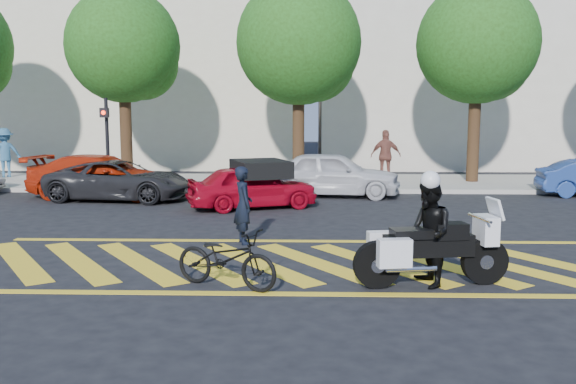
{
  "coord_description": "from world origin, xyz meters",
  "views": [
    {
      "loc": [
        0.27,
        -10.83,
        2.75
      ],
      "look_at": [
        -0.1,
        1.95,
        1.05
      ],
      "focal_mm": 38.0,
      "sensor_mm": 36.0,
      "label": 1
    }
  ],
  "objects_px": {
    "officer_bike": "(243,205)",
    "parked_mid_right": "(333,174)",
    "police_motorcycle": "(429,249)",
    "parked_left": "(102,177)",
    "red_convertible": "(252,186)",
    "bicycle": "(226,258)",
    "parked_mid_left": "(120,180)",
    "officer_moto": "(429,233)"
  },
  "relations": [
    {
      "from": "officer_bike",
      "to": "parked_mid_left",
      "type": "distance_m",
      "value": 7.61
    },
    {
      "from": "bicycle",
      "to": "parked_mid_right",
      "type": "height_order",
      "value": "parked_mid_right"
    },
    {
      "from": "officer_bike",
      "to": "bicycle",
      "type": "distance_m",
      "value": 3.24
    },
    {
      "from": "officer_bike",
      "to": "red_convertible",
      "type": "distance_m",
      "value": 4.68
    },
    {
      "from": "officer_bike",
      "to": "parked_mid_right",
      "type": "xyz_separation_m",
      "value": [
        2.17,
        7.18,
        -0.07
      ]
    },
    {
      "from": "bicycle",
      "to": "parked_mid_left",
      "type": "bearing_deg",
      "value": 50.6
    },
    {
      "from": "bicycle",
      "to": "officer_moto",
      "type": "bearing_deg",
      "value": -62.04
    },
    {
      "from": "bicycle",
      "to": "parked_mid_right",
      "type": "xyz_separation_m",
      "value": [
        2.12,
        10.41,
        0.27
      ]
    },
    {
      "from": "parked_mid_right",
      "to": "officer_bike",
      "type": "bearing_deg",
      "value": 169.93
    },
    {
      "from": "red_convertible",
      "to": "parked_left",
      "type": "xyz_separation_m",
      "value": [
        -4.96,
        1.95,
        0.06
      ]
    },
    {
      "from": "officer_bike",
      "to": "police_motorcycle",
      "type": "bearing_deg",
      "value": -153.37
    },
    {
      "from": "police_motorcycle",
      "to": "parked_mid_right",
      "type": "bearing_deg",
      "value": 86.87
    },
    {
      "from": "parked_left",
      "to": "red_convertible",
      "type": "bearing_deg",
      "value": -105.0
    },
    {
      "from": "police_motorcycle",
      "to": "parked_mid_right",
      "type": "distance_m",
      "value": 10.29
    },
    {
      "from": "parked_mid_left",
      "to": "police_motorcycle",
      "type": "bearing_deg",
      "value": -133.92
    },
    {
      "from": "police_motorcycle",
      "to": "parked_mid_left",
      "type": "relative_size",
      "value": 0.56
    },
    {
      "from": "police_motorcycle",
      "to": "parked_left",
      "type": "distance_m",
      "value": 12.82
    },
    {
      "from": "police_motorcycle",
      "to": "parked_left",
      "type": "height_order",
      "value": "parked_left"
    },
    {
      "from": "officer_bike",
      "to": "police_motorcycle",
      "type": "height_order",
      "value": "officer_bike"
    },
    {
      "from": "parked_mid_left",
      "to": "officer_bike",
      "type": "bearing_deg",
      "value": -137.87
    },
    {
      "from": "parked_mid_left",
      "to": "parked_mid_right",
      "type": "height_order",
      "value": "parked_mid_right"
    },
    {
      "from": "parked_mid_right",
      "to": "parked_left",
      "type": "bearing_deg",
      "value": 101.19
    },
    {
      "from": "red_convertible",
      "to": "parked_mid_left",
      "type": "bearing_deg",
      "value": 49.99
    },
    {
      "from": "bicycle",
      "to": "parked_left",
      "type": "bearing_deg",
      "value": 52.8
    },
    {
      "from": "officer_moto",
      "to": "bicycle",
      "type": "bearing_deg",
      "value": -95.93
    },
    {
      "from": "bicycle",
      "to": "parked_mid_left",
      "type": "xyz_separation_m",
      "value": [
        -4.54,
        9.37,
        0.15
      ]
    },
    {
      "from": "officer_bike",
      "to": "officer_moto",
      "type": "distance_m",
      "value": 4.44
    },
    {
      "from": "officer_bike",
      "to": "parked_mid_left",
      "type": "relative_size",
      "value": 0.36
    },
    {
      "from": "red_convertible",
      "to": "parked_mid_left",
      "type": "relative_size",
      "value": 0.82
    },
    {
      "from": "officer_moto",
      "to": "parked_left",
      "type": "bearing_deg",
      "value": -148.08
    },
    {
      "from": "parked_left",
      "to": "parked_mid_left",
      "type": "bearing_deg",
      "value": -117.2
    },
    {
      "from": "parked_mid_right",
      "to": "officer_moto",
      "type": "bearing_deg",
      "value": -167.34
    },
    {
      "from": "officer_bike",
      "to": "parked_mid_right",
      "type": "relative_size",
      "value": 0.37
    },
    {
      "from": "parked_left",
      "to": "parked_mid_right",
      "type": "height_order",
      "value": "parked_mid_right"
    },
    {
      "from": "bicycle",
      "to": "parked_left",
      "type": "relative_size",
      "value": 0.38
    },
    {
      "from": "police_motorcycle",
      "to": "parked_mid_left",
      "type": "distance_m",
      "value": 12.01
    },
    {
      "from": "bicycle",
      "to": "parked_mid_left",
      "type": "height_order",
      "value": "parked_mid_left"
    },
    {
      "from": "red_convertible",
      "to": "parked_left",
      "type": "relative_size",
      "value": 0.78
    },
    {
      "from": "officer_bike",
      "to": "bicycle",
      "type": "xyz_separation_m",
      "value": [
        0.06,
        -3.22,
        -0.34
      ]
    },
    {
      "from": "officer_bike",
      "to": "bicycle",
      "type": "height_order",
      "value": "officer_bike"
    },
    {
      "from": "parked_left",
      "to": "police_motorcycle",
      "type": "bearing_deg",
      "value": -132.45
    },
    {
      "from": "police_motorcycle",
      "to": "parked_mid_left",
      "type": "xyz_separation_m",
      "value": [
        -7.73,
        9.2,
        0.01
      ]
    }
  ]
}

